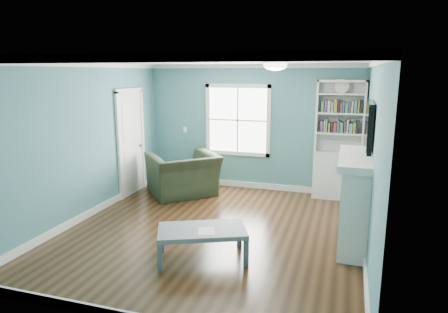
% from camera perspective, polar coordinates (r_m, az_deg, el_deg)
% --- Properties ---
extents(floor, '(5.00, 5.00, 0.00)m').
position_cam_1_polar(floor, '(6.39, -1.56, -10.51)').
color(floor, black).
rests_on(floor, ground).
extents(room_walls, '(5.00, 5.00, 5.00)m').
position_cam_1_polar(room_walls, '(5.96, -1.64, 3.67)').
color(room_walls, '#43727E').
rests_on(room_walls, ground).
extents(trim, '(4.50, 5.00, 2.60)m').
position_cam_1_polar(trim, '(6.02, -1.62, 0.43)').
color(trim, white).
rests_on(trim, ground).
extents(window, '(1.40, 0.06, 1.50)m').
position_cam_1_polar(window, '(8.42, 1.97, 5.21)').
color(window, white).
rests_on(window, room_walls).
extents(bookshelf, '(0.90, 0.35, 2.31)m').
position_cam_1_polar(bookshelf, '(8.02, 15.98, 0.60)').
color(bookshelf, silver).
rests_on(bookshelf, ground).
extents(fireplace, '(0.44, 1.58, 1.30)m').
position_cam_1_polar(fireplace, '(6.05, 18.13, -6.00)').
color(fireplace, black).
rests_on(fireplace, ground).
extents(tv, '(0.06, 1.10, 0.65)m').
position_cam_1_polar(tv, '(5.83, 20.01, 4.18)').
color(tv, black).
rests_on(tv, fireplace).
extents(door, '(0.12, 0.98, 2.17)m').
position_cam_1_polar(door, '(8.23, -13.14, 2.09)').
color(door, silver).
rests_on(door, ground).
extents(ceiling_fixture, '(0.38, 0.38, 0.15)m').
position_cam_1_polar(ceiling_fixture, '(5.77, 7.34, 12.94)').
color(ceiling_fixture, white).
rests_on(ceiling_fixture, room_walls).
extents(light_switch, '(0.08, 0.01, 0.12)m').
position_cam_1_polar(light_switch, '(8.85, -5.56, 3.86)').
color(light_switch, white).
rests_on(light_switch, room_walls).
extents(recliner, '(1.52, 1.49, 1.13)m').
position_cam_1_polar(recliner, '(8.05, -5.87, -1.59)').
color(recliner, black).
rests_on(recliner, ground).
extents(coffee_table, '(1.31, 1.04, 0.42)m').
position_cam_1_polar(coffee_table, '(5.37, -3.15, -10.80)').
color(coffee_table, '#454C53').
rests_on(coffee_table, ground).
extents(paper_sheet, '(0.30, 0.33, 0.00)m').
position_cam_1_polar(paper_sheet, '(5.27, -2.50, -10.59)').
color(paper_sheet, white).
rests_on(paper_sheet, coffee_table).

